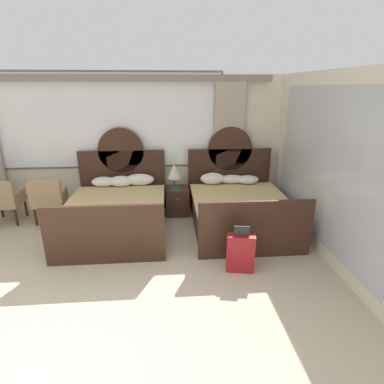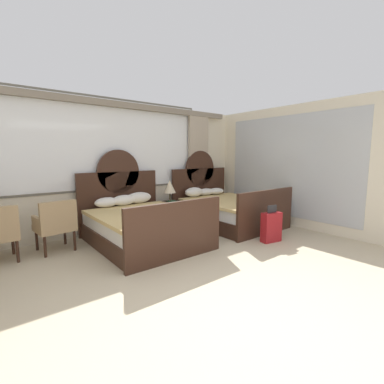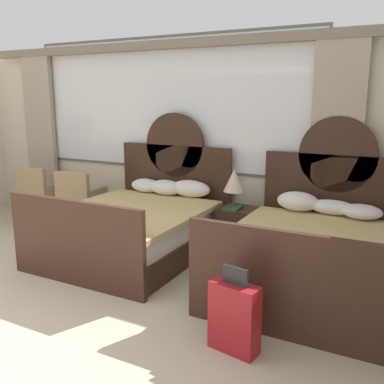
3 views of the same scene
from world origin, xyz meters
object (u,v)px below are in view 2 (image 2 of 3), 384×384
Objects in this scene: bed_near_mirror at (227,209)px; armchair_by_window_left at (56,223)px; book_on_nightstand at (173,202)px; nightstand_between_beds at (172,214)px; table_lamp_on_nightstand at (170,187)px; bed_near_window at (142,224)px; suitcase_on_floor at (271,227)px.

bed_near_mirror reaches higher than armchair_by_window_left.
book_on_nightstand is 2.41m from armchair_by_window_left.
nightstand_between_beds is 0.31m from book_on_nightstand.
table_lamp_on_nightstand is at bearing 4.11° from armchair_by_window_left.
bed_near_window is 2.20m from bed_near_mirror.
bed_near_mirror is 4.30× the size of table_lamp_on_nightstand.
book_on_nightstand is at bearing -111.24° from nightstand_between_beds.
armchair_by_window_left is (-2.38, -0.17, -0.42)m from table_lamp_on_nightstand.
book_on_nightstand is at bearing -73.46° from table_lamp_on_nightstand.
bed_near_mirror is at bearing -26.21° from book_on_nightstand.
bed_near_mirror is at bearing 78.33° from suitcase_on_floor.
nightstand_between_beds is at bearing 149.55° from bed_near_mirror.
bed_near_window is at bearing -19.16° from armchair_by_window_left.
bed_near_mirror is 3.11× the size of suitcase_on_floor.
table_lamp_on_nightstand is 0.34m from book_on_nightstand.
armchair_by_window_left is at bearing 149.47° from suitcase_on_floor.
book_on_nightstand is 0.30× the size of armchair_by_window_left.
bed_near_window is at bearing 179.94° from bed_near_mirror.
suitcase_on_floor is (0.80, -2.09, 0.00)m from nightstand_between_beds.
armchair_by_window_left is at bearing 172.46° from bed_near_mirror.
armchair_by_window_left is 1.27× the size of suitcase_on_floor.
bed_near_mirror reaches higher than suitcase_on_floor.
bed_near_window reaches higher than table_lamp_on_nightstand.
bed_near_window reaches higher than armchair_by_window_left.
bed_near_mirror is 8.22× the size of book_on_nightstand.
table_lamp_on_nightstand reaches higher than book_on_nightstand.
bed_near_mirror is 3.82× the size of nightstand_between_beds.
suitcase_on_floor is (3.24, -1.91, -0.21)m from armchair_by_window_left.
book_on_nightstand is 2.19m from suitcase_on_floor.
nightstand_between_beds is at bearing 30.34° from bed_near_window.
table_lamp_on_nightstand is (-0.06, -0.01, 0.62)m from nightstand_between_beds.
nightstand_between_beds is 0.63m from table_lamp_on_nightstand.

